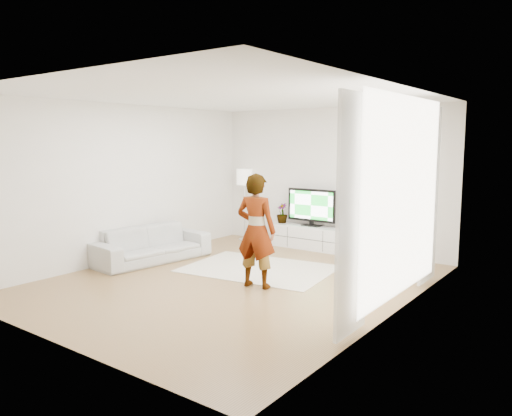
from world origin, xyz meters
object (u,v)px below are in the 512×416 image
Objects in this scene: media_console at (311,237)px; sofa at (152,244)px; rug at (259,269)px; television at (312,206)px; floor_lamp at (245,180)px; player at (256,231)px.

sofa is (-1.75, -2.64, 0.08)m from media_console.
television is at bearing 93.82° from rug.
sofa is 2.76m from floor_lamp.
rug is at bearing -86.13° from media_console.
sofa is at bearing -159.90° from rug.
media_console is at bearing -90.00° from television.
floor_lamp is (-2.36, 2.77, 0.46)m from player.
player is at bearing -75.67° from television.
floor_lamp is (-1.63, -0.06, 1.08)m from media_console.
player is at bearing -55.87° from rug.
floor_lamp is at bearing -177.71° from media_console.
media_console is at bearing 2.29° from floor_lamp.
rug is 1.55× the size of floor_lamp.
player reaches higher than television.
sofa is at bearing -123.27° from television.
player is 3.67m from floor_lamp.
television is at bearing 90.00° from media_console.
television is at bearing -84.68° from player.
rug is at bearing -63.06° from sofa.
player is 2.55m from sofa.
player reaches higher than floor_lamp.
sofa reaches higher than media_console.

